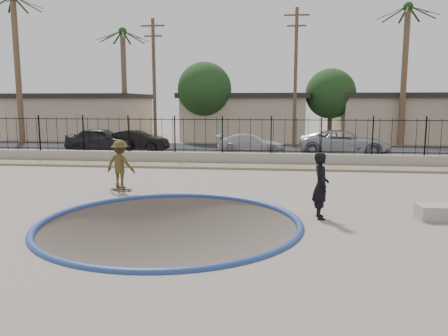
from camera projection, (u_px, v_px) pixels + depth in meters
name	position (u px, v px, depth m)	size (l,w,h in m)	color
ground	(226.00, 179.00, 24.52)	(120.00, 120.00, 2.20)	slate
bowl_pit	(170.00, 223.00, 11.59)	(6.84, 6.84, 1.80)	#534940
coping_ring	(170.00, 223.00, 11.59)	(7.04, 7.04, 0.20)	navy
rock_strip	(220.00, 166.00, 21.60)	(42.00, 1.60, 0.11)	tan
retaining_wall	(222.00, 158.00, 22.64)	(42.00, 0.45, 0.60)	gray
fence	(222.00, 135.00, 22.46)	(40.00, 0.04, 1.80)	black
street	(235.00, 150.00, 29.26)	(90.00, 8.00, 0.04)	black
house_west	(82.00, 115.00, 40.06)	(11.60, 8.60, 3.90)	tan
house_center	(245.00, 116.00, 38.29)	(10.60, 8.60, 3.90)	tan
house_east	(411.00, 117.00, 36.64)	(12.60, 8.60, 3.90)	tan
palm_left	(15.00, 38.00, 33.02)	(2.30, 2.30, 11.30)	brown
palm_mid	(123.00, 60.00, 36.31)	(2.30, 2.30, 9.30)	brown
palm_right	(406.00, 44.00, 31.66)	(2.30, 2.30, 10.30)	brown
utility_pole_left	(154.00, 81.00, 31.23)	(1.70, 0.24, 9.00)	#473323
utility_pole_mid	(295.00, 76.00, 30.01)	(1.70, 0.24, 9.50)	#473323
street_tree_left	(205.00, 89.00, 34.88)	(4.32, 4.32, 6.36)	#473323
street_tree_mid	(331.00, 94.00, 34.73)	(3.96, 3.96, 5.83)	#473323
skater	(120.00, 167.00, 15.72)	(1.12, 0.65, 1.74)	brown
skateboard	(121.00, 189.00, 15.84)	(0.80, 0.26, 0.07)	black
videographer	(321.00, 186.00, 11.96)	(0.67, 0.44, 1.84)	black
concrete_ledge	(448.00, 212.00, 11.95)	(1.60, 0.70, 0.40)	gray
car_a	(102.00, 140.00, 27.81)	(1.82, 4.52, 1.54)	black
car_b	(136.00, 141.00, 27.91)	(1.43, 4.11, 1.36)	black
car_c	(251.00, 144.00, 26.99)	(1.71, 4.19, 1.22)	silver
car_d	(345.00, 143.00, 26.06)	(2.47, 5.36, 1.49)	#989AA0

